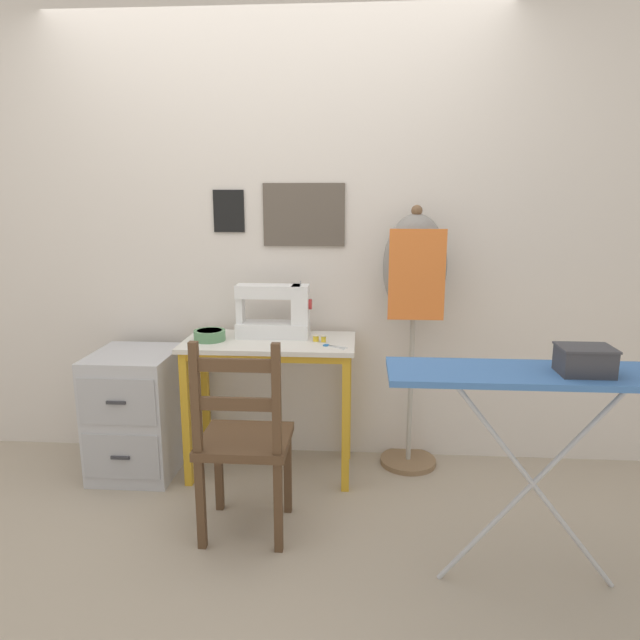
{
  "coord_description": "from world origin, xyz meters",
  "views": [
    {
      "loc": [
        0.48,
        -2.72,
        1.52
      ],
      "look_at": [
        0.27,
        0.21,
        0.88
      ],
      "focal_mm": 32.0,
      "sensor_mm": 36.0,
      "label": 1
    }
  ],
  "objects_px": {
    "wooden_chair": "(244,442)",
    "dress_form": "(414,280)",
    "thread_spool_mid_table": "(324,339)",
    "ironing_board": "(541,385)",
    "sewing_machine": "(277,313)",
    "storage_box": "(585,360)",
    "fabric_bowl": "(210,335)",
    "thread_spool_near_machine": "(316,338)",
    "scissors": "(331,346)",
    "filing_cabinet": "(137,412)"
  },
  "relations": [
    {
      "from": "thread_spool_mid_table",
      "to": "dress_form",
      "type": "xyz_separation_m",
      "value": [
        0.48,
        0.17,
        0.29
      ]
    },
    {
      "from": "sewing_machine",
      "to": "scissors",
      "type": "bearing_deg",
      "value": -31.76
    },
    {
      "from": "wooden_chair",
      "to": "dress_form",
      "type": "bearing_deg",
      "value": 43.06
    },
    {
      "from": "ironing_board",
      "to": "wooden_chair",
      "type": "bearing_deg",
      "value": 167.4
    },
    {
      "from": "scissors",
      "to": "filing_cabinet",
      "type": "distance_m",
      "value": 1.17
    },
    {
      "from": "scissors",
      "to": "ironing_board",
      "type": "relative_size",
      "value": 0.11
    },
    {
      "from": "wooden_chair",
      "to": "ironing_board",
      "type": "distance_m",
      "value": 1.28
    },
    {
      "from": "ironing_board",
      "to": "fabric_bowl",
      "type": "bearing_deg",
      "value": 150.26
    },
    {
      "from": "sewing_machine",
      "to": "ironing_board",
      "type": "height_order",
      "value": "sewing_machine"
    },
    {
      "from": "filing_cabinet",
      "to": "storage_box",
      "type": "distance_m",
      "value": 2.3
    },
    {
      "from": "scissors",
      "to": "thread_spool_near_machine",
      "type": "xyz_separation_m",
      "value": [
        -0.09,
        0.09,
        0.02
      ]
    },
    {
      "from": "wooden_chair",
      "to": "filing_cabinet",
      "type": "bearing_deg",
      "value": 141.82
    },
    {
      "from": "sewing_machine",
      "to": "ironing_board",
      "type": "xyz_separation_m",
      "value": [
        1.13,
        -0.95,
        -0.06
      ]
    },
    {
      "from": "scissors",
      "to": "storage_box",
      "type": "distance_m",
      "value": 1.25
    },
    {
      "from": "filing_cabinet",
      "to": "storage_box",
      "type": "relative_size",
      "value": 3.57
    },
    {
      "from": "sewing_machine",
      "to": "dress_form",
      "type": "height_order",
      "value": "dress_form"
    },
    {
      "from": "fabric_bowl",
      "to": "thread_spool_near_machine",
      "type": "height_order",
      "value": "fabric_bowl"
    },
    {
      "from": "sewing_machine",
      "to": "thread_spool_mid_table",
      "type": "relative_size",
      "value": 11.04
    },
    {
      "from": "fabric_bowl",
      "to": "filing_cabinet",
      "type": "xyz_separation_m",
      "value": [
        -0.43,
        -0.01,
        -0.45
      ]
    },
    {
      "from": "scissors",
      "to": "dress_form",
      "type": "xyz_separation_m",
      "value": [
        0.44,
        0.25,
        0.31
      ]
    },
    {
      "from": "scissors",
      "to": "thread_spool_mid_table",
      "type": "relative_size",
      "value": 3.49
    },
    {
      "from": "thread_spool_near_machine",
      "to": "dress_form",
      "type": "bearing_deg",
      "value": 16.4
    },
    {
      "from": "dress_form",
      "to": "ironing_board",
      "type": "relative_size",
      "value": 1.3
    },
    {
      "from": "thread_spool_mid_table",
      "to": "wooden_chair",
      "type": "height_order",
      "value": "wooden_chair"
    },
    {
      "from": "sewing_machine",
      "to": "ironing_board",
      "type": "relative_size",
      "value": 0.36
    },
    {
      "from": "sewing_machine",
      "to": "thread_spool_near_machine",
      "type": "height_order",
      "value": "sewing_machine"
    },
    {
      "from": "sewing_machine",
      "to": "filing_cabinet",
      "type": "height_order",
      "value": "sewing_machine"
    },
    {
      "from": "thread_spool_mid_table",
      "to": "filing_cabinet",
      "type": "relative_size",
      "value": 0.05
    },
    {
      "from": "sewing_machine",
      "to": "fabric_bowl",
      "type": "relative_size",
      "value": 2.45
    },
    {
      "from": "storage_box",
      "to": "scissors",
      "type": "bearing_deg",
      "value": 140.68
    },
    {
      "from": "thread_spool_near_machine",
      "to": "storage_box",
      "type": "distance_m",
      "value": 1.38
    },
    {
      "from": "fabric_bowl",
      "to": "filing_cabinet",
      "type": "relative_size",
      "value": 0.24
    },
    {
      "from": "fabric_bowl",
      "to": "thread_spool_mid_table",
      "type": "xyz_separation_m",
      "value": [
        0.61,
        0.0,
        -0.01
      ]
    },
    {
      "from": "fabric_bowl",
      "to": "scissors",
      "type": "bearing_deg",
      "value": -7.11
    },
    {
      "from": "scissors",
      "to": "filing_cabinet",
      "type": "relative_size",
      "value": 0.19
    },
    {
      "from": "thread_spool_near_machine",
      "to": "thread_spool_mid_table",
      "type": "height_order",
      "value": "same"
    },
    {
      "from": "storage_box",
      "to": "filing_cabinet",
      "type": "bearing_deg",
      "value": 157.29
    },
    {
      "from": "wooden_chair",
      "to": "storage_box",
      "type": "bearing_deg",
      "value": -12.3
    },
    {
      "from": "sewing_machine",
      "to": "scissors",
      "type": "xyz_separation_m",
      "value": [
        0.31,
        -0.19,
        -0.13
      ]
    },
    {
      "from": "scissors",
      "to": "dress_form",
      "type": "height_order",
      "value": "dress_form"
    },
    {
      "from": "sewing_machine",
      "to": "fabric_bowl",
      "type": "bearing_deg",
      "value": -162.97
    },
    {
      "from": "thread_spool_mid_table",
      "to": "filing_cabinet",
      "type": "height_order",
      "value": "thread_spool_mid_table"
    },
    {
      "from": "scissors",
      "to": "dress_form",
      "type": "relative_size",
      "value": 0.09
    },
    {
      "from": "thread_spool_near_machine",
      "to": "ironing_board",
      "type": "height_order",
      "value": "ironing_board"
    },
    {
      "from": "scissors",
      "to": "storage_box",
      "type": "relative_size",
      "value": 0.68
    },
    {
      "from": "scissors",
      "to": "filing_cabinet",
      "type": "height_order",
      "value": "scissors"
    },
    {
      "from": "sewing_machine",
      "to": "scissors",
      "type": "height_order",
      "value": "sewing_machine"
    },
    {
      "from": "filing_cabinet",
      "to": "ironing_board",
      "type": "xyz_separation_m",
      "value": [
        1.91,
        -0.83,
        0.49
      ]
    },
    {
      "from": "sewing_machine",
      "to": "storage_box",
      "type": "bearing_deg",
      "value": -37.62
    },
    {
      "from": "thread_spool_near_machine",
      "to": "filing_cabinet",
      "type": "height_order",
      "value": "thread_spool_near_machine"
    }
  ]
}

